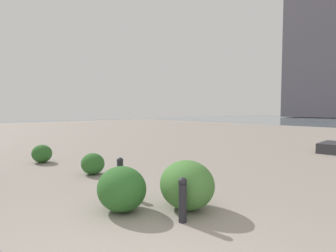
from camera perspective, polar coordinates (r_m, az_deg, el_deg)
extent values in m
cube|color=#5B5660|center=(71.87, 31.06, 16.07)|extent=(15.15, 11.36, 35.75)
cylinder|color=#232328|center=(4.09, 3.15, -16.20)|extent=(0.12, 0.12, 0.57)
sphere|color=#232328|center=(3.99, 3.16, -11.82)|extent=(0.13, 0.13, 0.13)
cylinder|color=#232328|center=(5.36, -10.21, -11.10)|extent=(0.12, 0.12, 0.63)
sphere|color=#232328|center=(5.28, -10.25, -7.35)|extent=(0.13, 0.13, 0.13)
ellipsoid|color=#2D6628|center=(9.30, -25.41, -5.37)|extent=(0.66, 0.59, 0.56)
ellipsoid|color=#2D6628|center=(4.54, -9.90, -13.11)|extent=(0.86, 0.78, 0.73)
ellipsoid|color=#477F38|center=(4.57, 4.07, -12.44)|extent=(0.96, 0.87, 0.82)
ellipsoid|color=#2D6628|center=(7.18, -15.83, -7.78)|extent=(0.64, 0.58, 0.55)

